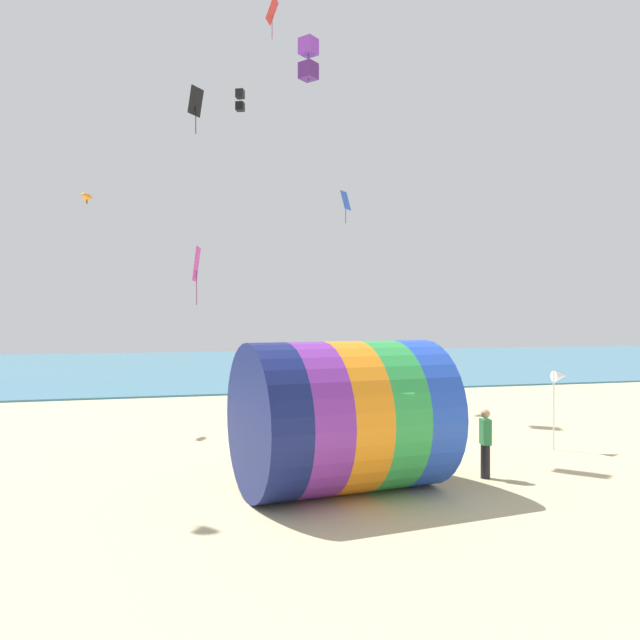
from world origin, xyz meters
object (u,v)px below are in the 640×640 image
at_px(kite_black_diamond, 196,102).
at_px(kite_handler, 485,443).
at_px(beach_flag, 559,379).
at_px(bystander_mid_beach, 446,388).
at_px(kite_magenta_diamond, 197,265).
at_px(bystander_near_water, 319,395).
at_px(kite_black_box, 240,100).
at_px(kite_purple_box, 308,59).
at_px(kite_blue_diamond, 346,201).
at_px(giant_inflatable_tube, 343,416).
at_px(kite_red_diamond, 272,11).
at_px(kite_orange_parafoil, 87,197).

bearing_deg(kite_black_diamond, kite_handler, -55.44).
bearing_deg(kite_black_diamond, beach_flag, -33.70).
height_order(kite_black_diamond, bystander_mid_beach, kite_black_diamond).
xyz_separation_m(kite_magenta_diamond, kite_black_diamond, (-0.14, -1.80, 6.03)).
height_order(kite_handler, bystander_near_water, kite_handler).
bearing_deg(kite_black_box, kite_purple_box, -82.48).
height_order(kite_magenta_diamond, kite_blue_diamond, kite_blue_diamond).
xyz_separation_m(kite_black_diamond, kite_purple_box, (3.49, -3.70, 0.53)).
bearing_deg(giant_inflatable_tube, kite_magenta_diamond, 102.72).
distance_m(kite_black_diamond, kite_purple_box, 5.11).
bearing_deg(kite_black_box, giant_inflatable_tube, -88.31).
height_order(kite_red_diamond, beach_flag, kite_red_diamond).
bearing_deg(kite_orange_parafoil, bystander_mid_beach, 4.46).
bearing_deg(beach_flag, kite_magenta_diamond, 139.80).
xyz_separation_m(giant_inflatable_tube, bystander_near_water, (2.29, 10.79, -0.90)).
bearing_deg(kite_black_diamond, bystander_mid_beach, 13.88).
height_order(bystander_mid_beach, beach_flag, beach_flag).
relative_size(kite_handler, bystander_near_water, 1.03).
bearing_deg(kite_orange_parafoil, kite_red_diamond, 24.49).
bearing_deg(kite_magenta_diamond, beach_flag, -40.20).
relative_size(kite_red_diamond, bystander_mid_beach, 1.22).
bearing_deg(beach_flag, bystander_near_water, 125.28).
xyz_separation_m(kite_handler, kite_black_diamond, (-6.70, 9.72, 11.39)).
distance_m(kite_black_box, kite_orange_parafoil, 9.02).
bearing_deg(kite_handler, kite_red_diamond, 100.42).
distance_m(kite_black_diamond, bystander_mid_beach, 16.80).
bearing_deg(kite_blue_diamond, beach_flag, -72.73).
distance_m(kite_magenta_diamond, kite_purple_box, 9.19).
bearing_deg(kite_blue_diamond, giant_inflatable_tube, -107.56).
bearing_deg(kite_handler, giant_inflatable_tube, -176.77).
xyz_separation_m(kite_black_diamond, bystander_mid_beach, (11.86, 2.93, -11.53)).
bearing_deg(kite_blue_diamond, kite_handler, -92.23).
distance_m(kite_blue_diamond, kite_orange_parafoil, 11.59).
bearing_deg(bystander_near_water, kite_black_diamond, -170.55).
height_order(kite_orange_parafoil, bystander_mid_beach, kite_orange_parafoil).
bearing_deg(kite_black_diamond, kite_purple_box, -46.62).
bearing_deg(giant_inflatable_tube, beach_flag, 19.25).
xyz_separation_m(kite_handler, kite_purple_box, (-3.21, 6.03, 11.92)).
bearing_deg(kite_handler, bystander_mid_beach, 67.83).
height_order(kite_black_box, kite_orange_parafoil, kite_black_box).
height_order(kite_magenta_diamond, kite_orange_parafoil, kite_orange_parafoil).
xyz_separation_m(kite_blue_diamond, kite_red_diamond, (-3.31, 1.22, 9.12)).
bearing_deg(giant_inflatable_tube, kite_orange_parafoil, 120.51).
bearing_deg(bystander_mid_beach, kite_blue_diamond, 165.61).
distance_m(giant_inflatable_tube, kite_purple_box, 12.72).
bearing_deg(kite_blue_diamond, kite_red_diamond, 159.81).
xyz_separation_m(giant_inflatable_tube, kite_orange_parafoil, (-6.86, 11.63, 7.05)).
height_order(giant_inflatable_tube, kite_purple_box, kite_purple_box).
bearing_deg(giant_inflatable_tube, kite_black_box, 91.69).
distance_m(kite_handler, kite_purple_box, 13.74).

